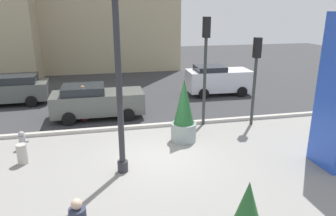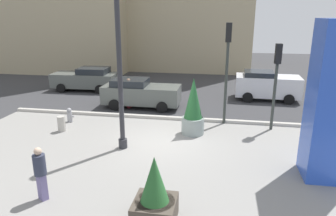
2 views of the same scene
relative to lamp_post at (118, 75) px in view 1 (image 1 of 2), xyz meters
name	(u,v)px [view 1 (image 1 of 2)]	position (x,y,z in m)	size (l,w,h in m)	color
ground_plane	(144,121)	(1.43, 4.85, -3.39)	(60.00, 60.00, 0.00)	#38383A
plaza_pavement	(171,184)	(1.43, -1.15, -3.39)	(18.00, 10.00, 0.02)	gray
curb_strip	(147,126)	(1.43, 3.97, -3.31)	(18.00, 0.24, 0.16)	#B7B2A8
lamp_post	(118,75)	(0.00, 0.00, 0.00)	(0.44, 0.44, 6.95)	#2D2D33
potted_plant_curbside	(184,114)	(2.71, 2.12, -2.20)	(1.05, 1.05, 2.66)	gray
fire_hydrant	(22,140)	(-3.73, 2.70, -3.02)	(0.36, 0.26, 0.75)	#99999E
concrete_bollard	(22,154)	(-3.47, 1.35, -3.01)	(0.36, 0.36, 0.75)	#B2ADA3
traffic_light_corner	(206,54)	(4.15, 3.84, -0.04)	(0.28, 0.42, 5.00)	#333833
traffic_light_far_side	(256,67)	(6.40, 3.36, -0.59)	(0.28, 0.42, 4.11)	#333833
car_curb_west	(96,101)	(-0.83, 5.99, -2.53)	(4.55, 2.08, 1.69)	#565B56
car_curb_east	(218,79)	(6.81, 9.05, -2.43)	(4.07, 2.21, 1.85)	silver
car_passing_lane	(8,90)	(-5.80, 9.48, -2.55)	(4.66, 2.23, 1.67)	#565B56
pedestrian_crossing	(83,101)	(-1.44, 5.69, -2.40)	(0.46, 0.46, 1.77)	maroon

